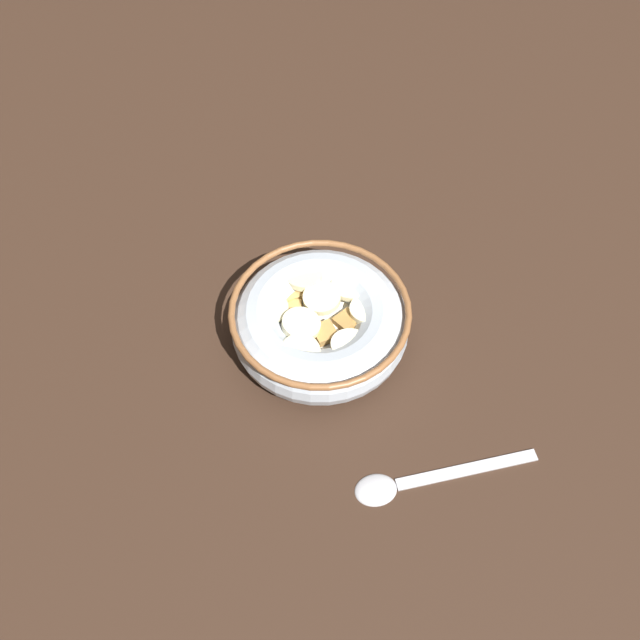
{
  "coord_description": "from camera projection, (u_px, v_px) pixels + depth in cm",
  "views": [
    {
      "loc": [
        3.47,
        -33.89,
        52.06
      ],
      "look_at": [
        0.0,
        0.0,
        3.0
      ],
      "focal_mm": 37.86,
      "sensor_mm": 36.0,
      "label": 1
    }
  ],
  "objects": [
    {
      "name": "cereal_bowl",
      "position": [
        320.0,
        322.0,
        0.6
      ],
      "size": [
        15.98,
        15.98,
        4.97
      ],
      "color": "#B2BCC6",
      "rests_on": "ground_plane"
    },
    {
      "name": "ground_plane",
      "position": [
        320.0,
        344.0,
        0.63
      ],
      "size": [
        128.27,
        128.27,
        2.0
      ],
      "primitive_type": "cube",
      "color": "#332116"
    },
    {
      "name": "spoon",
      "position": [
        410.0,
        481.0,
        0.54
      ],
      "size": [
        15.2,
        6.65,
        0.8
      ],
      "color": "#B7B7BC",
      "rests_on": "ground_plane"
    }
  ]
}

